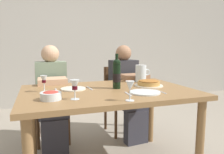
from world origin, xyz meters
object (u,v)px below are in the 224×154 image
Objects in this scene: salad_bowl at (51,95)px; diner_left at (52,94)px; dining_table at (108,100)px; water_pitcher at (141,74)px; wine_glass_left_diner at (130,87)px; dinner_plate_right_setting at (145,92)px; chair_right at (119,94)px; wine_bottle at (117,74)px; chair_left at (52,100)px; dinner_plate_left_setting at (73,89)px; diner_right at (127,89)px; wine_glass_right_diner at (44,80)px; wine_glass_centre at (75,86)px; baked_tart at (149,83)px.

salad_bowl is 0.87m from diner_left.
water_pitcher is at bearing 32.77° from dining_table.
wine_glass_left_diner is 0.31m from dinner_plate_right_setting.
salad_bowl is 1.07× the size of wine_glass_left_diner.
water_pitcher is 0.68m from chair_right.
wine_bottle reaches higher than chair_left.
chair_left and chair_right have the same top height.
diner_right is (0.76, 0.53, -0.15)m from dinner_plate_left_setting.
wine_glass_left_diner is 1.01× the size of wine_glass_right_diner.
water_pitcher is 0.83× the size of dinner_plate_left_setting.
water_pitcher is at bearing 87.40° from chair_right.
diner_left reaches higher than salad_bowl.
salad_bowl is at bearing -157.48° from dining_table.
dining_table is 9.82× the size of salad_bowl.
diner_left is (-0.54, 0.61, -0.28)m from wine_bottle.
dinner_plate_right_setting is 0.91m from diner_right.
wine_glass_left_diner is (-0.07, -0.46, -0.04)m from wine_bottle.
diner_right is at bearing 35.19° from dinner_plate_left_setting.
water_pitcher is 0.58m from dinner_plate_right_setting.
dinner_plate_left_setting is at bearing 120.49° from wine_glass_left_diner.
diner_left reaches higher than dinner_plate_left_setting.
wine_glass_right_diner is 0.12× the size of diner_left.
water_pitcher reaches higher than dinner_plate_right_setting.
salad_bowl is 0.31m from wine_glass_right_diner.
wine_bottle is 0.37× the size of chair_left.
dinner_plate_left_setting is at bearing 158.54° from dining_table.
wine_bottle is 1.08m from chair_left.
water_pitcher is 0.85m from wine_glass_left_diner.
wine_glass_right_diner is 1.18m from diner_right.
chair_left is at bearing 122.05° from dinner_plate_right_setting.
chair_right is at bearing 72.24° from wine_glass_left_diner.
dinner_plate_right_setting is (-0.22, -0.53, -0.08)m from water_pitcher.
dinner_plate_right_setting is 1.33m from chair_left.
diner_right is (0.91, -0.23, 0.12)m from chair_left.
salad_bowl is (-0.98, -0.51, -0.05)m from water_pitcher.
diner_right is (0.80, 0.91, -0.24)m from wine_glass_centre.
dinner_plate_right_setting is at bearing 41.75° from wine_glass_left_diner.
wine_glass_right_diner is at bearing 24.05° from diner_right.
diner_left reaches higher than chair_right.
wine_glass_right_diner reaches higher than baked_tart.
salad_bowl reaches higher than dinner_plate_right_setting.
salad_bowl is at bearing -152.31° from water_pitcher.
wine_bottle reaches higher than dining_table.
wine_glass_centre is 0.17× the size of chair_right.
diner_right is at bearing 67.85° from wine_glass_left_diner.
baked_tart is (-0.04, -0.25, -0.05)m from water_pitcher.
wine_glass_centre is at bearing -15.85° from salad_bowl.
diner_left reaches higher than wine_glass_centre.
dinner_plate_right_setting is at bearing -112.97° from water_pitcher.
diner_right reaches higher than chair_right.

